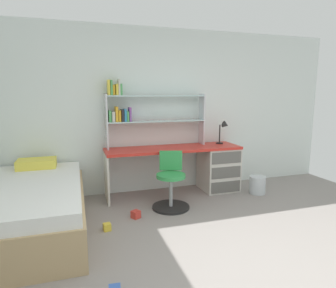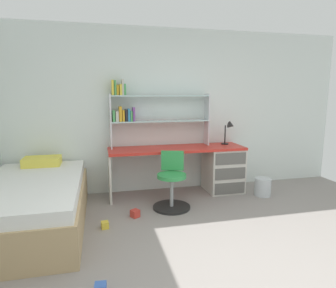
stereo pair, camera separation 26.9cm
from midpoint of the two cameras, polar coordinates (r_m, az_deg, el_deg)
The scene contains 9 objects.
room_shell at distance 3.20m, azimuth -14.84°, elevation 4.45°, with size 6.03×6.45×2.59m.
desk at distance 4.80m, azimuth 10.01°, elevation -4.27°, with size 2.11×0.58×0.75m.
bookshelf_hutch at distance 4.52m, azimuth -2.71°, elevation 6.73°, with size 1.56×0.22×1.03m.
desk_lamp at distance 4.90m, azimuth 13.47°, elevation 2.84°, with size 0.20×0.17×0.38m.
swivel_chair at distance 4.09m, azimuth 2.64°, elevation -8.26°, with size 0.52×0.52×0.78m.
bed_platform at distance 3.82m, azimuth -23.13°, elevation -10.77°, with size 1.17×2.09×0.69m.
waste_bin at distance 4.88m, azimuth 19.51°, elevation -7.91°, with size 0.25×0.25×0.28m, color silver.
toy_block_yellow_0 at distance 3.63m, azimuth -10.06°, elevation -15.30°, with size 0.08×0.08×0.08m, color gold.
toy_block_red_2 at distance 3.88m, azimuth -4.41°, elevation -13.36°, with size 0.10×0.10×0.10m, color red.
Camera 2 is at (-1.10, -1.89, 1.57)m, focal length 31.28 mm.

